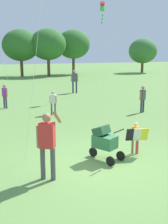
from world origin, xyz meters
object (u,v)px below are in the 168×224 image
at_px(person_sitting_far, 75,79).
at_px(person_adult_flyer, 47,140).
at_px(person_red_shirt, 143,97).
at_px(person_kid_running, 5,94).
at_px(stroller, 104,140).
at_px(person_couple_left, 53,101).
at_px(child_with_butterfly_kite, 136,135).
at_px(kite_orange_delta, 102,7).

bearing_deg(person_sitting_far, person_adult_flyer, -110.64).
relative_size(person_red_shirt, person_kid_running, 1.04).
xyz_separation_m(stroller, person_sitting_far, (3.26, 12.75, 0.41)).
height_order(person_adult_flyer, stroller, person_adult_flyer).
relative_size(person_sitting_far, person_couple_left, 1.48).
bearing_deg(stroller, person_adult_flyer, -159.30).
relative_size(child_with_butterfly_kite, person_couple_left, 0.86).
relative_size(stroller, person_couple_left, 0.93).
height_order(person_adult_flyer, person_red_shirt, person_adult_flyer).
height_order(kite_orange_delta, person_kid_running, kite_orange_delta).
distance_m(person_red_shirt, person_kid_running, 7.37).
distance_m(person_adult_flyer, stroller, 1.96).
bearing_deg(stroller, child_with_butterfly_kite, 5.09).
relative_size(person_adult_flyer, person_red_shirt, 1.29).
xyz_separation_m(stroller, person_couple_left, (0.04, 6.27, 0.08)).
xyz_separation_m(person_sitting_far, person_kid_running, (-5.34, -4.12, -0.24)).
bearing_deg(stroller, person_kid_running, 103.55).
bearing_deg(person_sitting_far, stroller, -104.35).
distance_m(child_with_butterfly_kite, stroller, 1.09).
bearing_deg(person_adult_flyer, person_kid_running, 91.73).
xyz_separation_m(child_with_butterfly_kite, person_red_shirt, (3.33, 5.05, 0.20)).
bearing_deg(person_adult_flyer, kite_orange_delta, 60.75).
bearing_deg(kite_orange_delta, child_with_butterfly_kite, -107.89).
height_order(child_with_butterfly_kite, person_sitting_far, person_sitting_far).
bearing_deg(person_couple_left, kite_orange_delta, 43.43).
bearing_deg(kite_orange_delta, person_red_shirt, -90.02).
relative_size(child_with_butterfly_kite, stroller, 0.92).
bearing_deg(person_kid_running, kite_orange_delta, 15.32).
distance_m(child_with_butterfly_kite, person_kid_running, 9.10).
height_order(person_red_shirt, person_couple_left, person_red_shirt).
height_order(person_sitting_far, person_kid_running, person_sitting_far).
distance_m(child_with_butterfly_kite, person_adult_flyer, 3.01).
xyz_separation_m(kite_orange_delta, person_sitting_far, (-1.15, 2.35, -4.79)).
distance_m(person_red_shirt, person_sitting_far, 7.70).
bearing_deg(person_red_shirt, person_adult_flyer, -136.84).
height_order(child_with_butterfly_kite, person_red_shirt, person_red_shirt).
bearing_deg(kite_orange_delta, person_adult_flyer, -119.25).
bearing_deg(child_with_butterfly_kite, person_kid_running, 110.34).
bearing_deg(child_with_butterfly_kite, person_adult_flyer, -164.93).
height_order(person_adult_flyer, person_couple_left, person_adult_flyer).
bearing_deg(kite_orange_delta, person_kid_running, -164.68).
xyz_separation_m(kite_orange_delta, person_red_shirt, (-0.00, -5.27, -5.00)).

